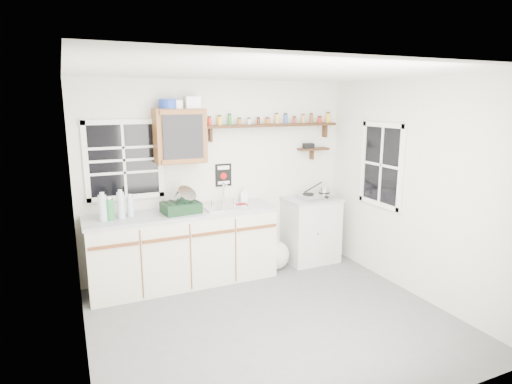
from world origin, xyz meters
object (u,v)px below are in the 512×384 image
at_px(right_cabinet, 310,229).
at_px(dish_rack, 182,204).
at_px(main_cabinet, 184,247).
at_px(spice_shelf, 273,124).
at_px(upper_cabinet, 180,136).
at_px(hotplate, 316,196).

relative_size(right_cabinet, dish_rack, 1.96).
xyz_separation_m(main_cabinet, spice_shelf, (1.31, 0.21, 1.47)).
xyz_separation_m(right_cabinet, spice_shelf, (-0.52, 0.19, 1.48)).
xyz_separation_m(main_cabinet, upper_cabinet, (0.03, 0.14, 1.36)).
bearing_deg(hotplate, upper_cabinet, 167.82).
height_order(dish_rack, hotplate, dish_rack).
xyz_separation_m(spice_shelf, hotplate, (0.58, -0.21, -0.99)).
bearing_deg(upper_cabinet, hotplate, -4.25).
distance_m(right_cabinet, hotplate, 0.49).
bearing_deg(main_cabinet, dish_rack, -108.95).
xyz_separation_m(main_cabinet, hotplate, (1.90, 0.01, 0.48)).
relative_size(main_cabinet, hotplate, 4.21).
height_order(main_cabinet, spice_shelf, spice_shelf).
bearing_deg(hotplate, dish_rack, 173.52).
bearing_deg(hotplate, right_cabinet, 154.65).
relative_size(main_cabinet, upper_cabinet, 3.55).
distance_m(right_cabinet, upper_cabinet, 2.26).
xyz_separation_m(main_cabinet, right_cabinet, (1.83, 0.03, -0.01)).
bearing_deg(spice_shelf, right_cabinet, -19.81).
bearing_deg(spice_shelf, dish_rack, -169.10).
bearing_deg(main_cabinet, upper_cabinet, 76.32).
height_order(upper_cabinet, dish_rack, upper_cabinet).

